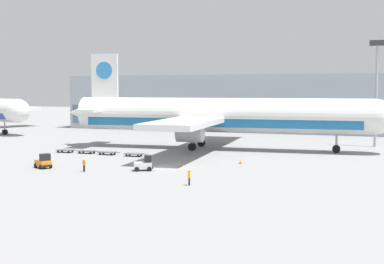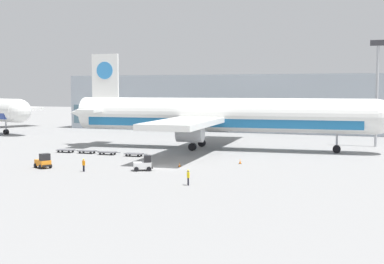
% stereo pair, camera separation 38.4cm
% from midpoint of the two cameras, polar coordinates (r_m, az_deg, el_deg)
% --- Properties ---
extents(ground_plane, '(400.00, 400.00, 0.00)m').
position_cam_midpoint_polar(ground_plane, '(72.76, -3.10, -3.76)').
color(ground_plane, gray).
extents(terminal_building, '(90.00, 18.20, 14.00)m').
position_cam_midpoint_polar(terminal_building, '(137.47, 5.22, 3.13)').
color(terminal_building, '#9EA8B2').
rests_on(terminal_building, ground_plane).
extents(light_mast, '(2.80, 0.50, 19.38)m').
position_cam_midpoint_polar(light_mast, '(103.05, 18.98, 4.86)').
color(light_mast, '#9EA0A5').
rests_on(light_mast, ground_plane).
extents(airplane_main, '(58.09, 48.42, 17.00)m').
position_cam_midpoint_polar(airplane_main, '(93.66, 2.41, 1.72)').
color(airplane_main, white).
rests_on(airplane_main, ground_plane).
extents(baggage_tug_foreground, '(2.81, 2.46, 2.00)m').
position_cam_midpoint_polar(baggage_tug_foreground, '(69.79, -5.28, -3.41)').
color(baggage_tug_foreground, silver).
rests_on(baggage_tug_foreground, ground_plane).
extents(baggage_tug_mid, '(2.82, 2.53, 2.00)m').
position_cam_midpoint_polar(baggage_tug_mid, '(74.34, -15.70, -3.07)').
color(baggage_tug_mid, orange).
rests_on(baggage_tug_mid, ground_plane).
extents(baggage_dolly_lead, '(3.73, 1.63, 0.48)m').
position_cam_midpoint_polar(baggage_dolly_lead, '(91.58, -13.48, -1.90)').
color(baggage_dolly_lead, '#56565B').
rests_on(baggage_dolly_lead, ground_plane).
extents(baggage_dolly_second, '(3.73, 1.63, 0.48)m').
position_cam_midpoint_polar(baggage_dolly_second, '(89.51, -11.27, -2.01)').
color(baggage_dolly_second, '#56565B').
rests_on(baggage_dolly_second, ground_plane).
extents(baggage_dolly_third, '(3.73, 1.63, 0.48)m').
position_cam_midpoint_polar(baggage_dolly_third, '(87.15, -9.14, -2.16)').
color(baggage_dolly_third, '#56565B').
rests_on(baggage_dolly_third, ground_plane).
extents(baggage_dolly_trail, '(3.73, 1.63, 0.48)m').
position_cam_midpoint_polar(baggage_dolly_trail, '(84.54, -6.35, -2.34)').
color(baggage_dolly_trail, '#56565B').
rests_on(baggage_dolly_trail, ground_plane).
extents(ground_crew_near, '(0.52, 0.35, 1.68)m').
position_cam_midpoint_polar(ground_crew_near, '(70.09, -11.60, -3.37)').
color(ground_crew_near, black).
rests_on(ground_crew_near, ground_plane).
extents(ground_crew_far, '(0.39, 0.48, 1.75)m').
position_cam_midpoint_polar(ground_crew_far, '(59.05, -0.49, -4.73)').
color(ground_crew_far, black).
rests_on(ground_crew_far, ground_plane).
extents(traffic_cone_near, '(0.40, 0.40, 0.70)m').
position_cam_midpoint_polar(traffic_cone_near, '(76.15, 5.04, -3.14)').
color(traffic_cone_near, black).
rests_on(traffic_cone_near, ground_plane).
extents(traffic_cone_far, '(0.40, 0.40, 0.61)m').
position_cam_midpoint_polar(traffic_cone_far, '(72.81, -1.46, -3.52)').
color(traffic_cone_far, black).
rests_on(traffic_cone_far, ground_plane).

